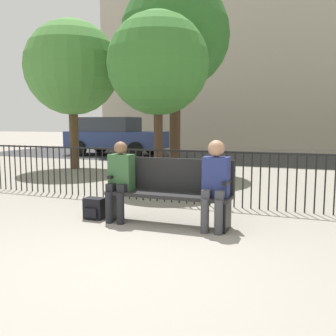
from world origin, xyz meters
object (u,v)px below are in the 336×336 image
at_px(seated_person_0, 120,177).
at_px(backpack, 94,209).
at_px(tree_1, 158,64).
at_px(tree_3, 72,68).
at_px(parked_car_0, 114,136).
at_px(seated_person_1, 215,180).
at_px(park_bench, 170,189).
at_px(tree_2, 175,36).

relative_size(seated_person_0, backpack, 3.71).
xyz_separation_m(tree_1, tree_3, (-3.45, 1.67, 0.30)).
distance_m(backpack, tree_1, 4.22).
relative_size(tree_3, parked_car_0, 1.06).
relative_size(tree_1, tree_3, 0.88).
height_order(seated_person_1, parked_car_0, parked_car_0).
distance_m(park_bench, tree_2, 6.48).
bearing_deg(tree_1, seated_person_1, -57.05).
xyz_separation_m(park_bench, backpack, (-1.13, -0.17, -0.34)).
xyz_separation_m(seated_person_1, parked_car_0, (-6.63, 9.44, 0.17)).
bearing_deg(tree_1, tree_3, 154.12).
height_order(tree_1, tree_2, tree_2).
distance_m(tree_1, parked_car_0, 7.85).
relative_size(park_bench, seated_person_0, 1.53).
relative_size(tree_2, tree_3, 1.20).
bearing_deg(tree_2, park_bench, -71.33).
relative_size(seated_person_1, tree_3, 0.27).
distance_m(park_bench, seated_person_1, 0.72).
bearing_deg(park_bench, backpack, -171.32).
bearing_deg(tree_3, park_bench, -44.61).
xyz_separation_m(park_bench, parked_car_0, (-5.95, 9.31, 0.35)).
xyz_separation_m(seated_person_1, backpack, (-1.82, -0.04, -0.52)).
height_order(backpack, parked_car_0, parked_car_0).
distance_m(backpack, tree_2, 6.59).
relative_size(seated_person_0, parked_car_0, 0.28).
bearing_deg(parked_car_0, tree_2, -44.09).
height_order(park_bench, seated_person_1, seated_person_1).
height_order(seated_person_0, tree_1, tree_1).
xyz_separation_m(seated_person_1, tree_3, (-5.58, 4.96, 2.34)).
height_order(park_bench, backpack, park_bench).
distance_m(park_bench, parked_car_0, 11.05).
distance_m(seated_person_0, parked_car_0, 10.79).
distance_m(seated_person_1, tree_2, 6.71).
bearing_deg(seated_person_1, tree_3, 138.36).
bearing_deg(park_bench, parked_car_0, 122.56).
bearing_deg(seated_person_0, park_bench, 10.34).
height_order(seated_person_1, backpack, seated_person_1).
height_order(backpack, tree_1, tree_1).
bearing_deg(seated_person_1, tree_1, 122.95).
distance_m(seated_person_0, backpack, 0.64).
height_order(seated_person_0, backpack, seated_person_0).
bearing_deg(backpack, tree_1, 95.36).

